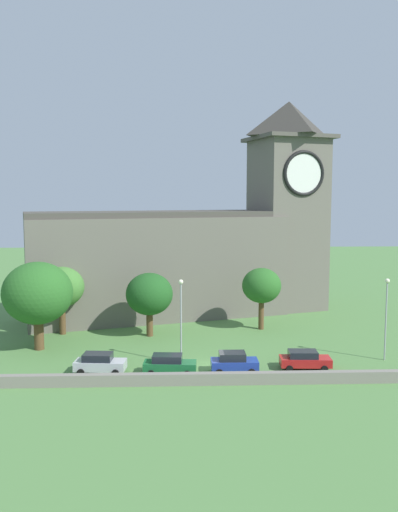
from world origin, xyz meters
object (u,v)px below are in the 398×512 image
car_green (169,364)px  tree_riverside_west (38,293)px  car_silver (100,363)px  tree_churchyard (62,287)px  car_red (305,360)px  tree_riverside_east (262,286)px  tree_by_tower (149,294)px  car_blue (234,363)px  streetlamp_west_mid (181,309)px  streetlamp_central (386,307)px  church (205,242)px

car_green → tree_riverside_west: bearing=148.7°
car_silver → tree_churchyard: 15.48m
car_silver → tree_churchyard: tree_churchyard is taller
car_green → car_red: car_green is taller
tree_riverside_east → tree_by_tower: size_ratio=1.02×
car_blue → tree_riverside_west: 21.07m
car_green → streetlamp_west_mid: bearing=70.5°
car_silver → car_green: size_ratio=0.98×
car_blue → car_red: car_blue is taller
car_green → tree_by_tower: bearing=100.5°
car_silver → tree_churchyard: bearing=114.4°
streetlamp_central → tree_churchyard: bearing=161.6°
streetlamp_central → tree_churchyard: streetlamp_central is taller
streetlamp_west_mid → tree_churchyard: (-13.25, 11.13, 0.15)m
car_green → church: bearing=80.1°
tree_riverside_west → tree_churchyard: (1.07, 5.99, -0.43)m
tree_churchyard → streetlamp_west_mid: bearing=-40.0°
tree_riverside_west → church: bearing=43.1°
car_silver → car_blue: car_blue is taller
streetlamp_west_mid → streetlamp_central: bearing=1.1°
church → tree_riverside_west: (-17.57, -16.47, -3.63)m
car_blue → tree_churchyard: 23.07m
car_green → car_blue: size_ratio=1.14×
car_blue → church: bearing=93.1°
car_green → tree_churchyard: (-12.20, 14.07, 4.43)m
car_silver → church: bearing=66.6°
car_blue → streetlamp_west_mid: streetlamp_west_mid is taller
car_blue → tree_churchyard: (-17.84, 13.95, 4.37)m
streetlamp_central → tree_riverside_west: size_ratio=0.87×
car_blue → tree_by_tower: tree_by_tower is taller
car_silver → streetlamp_west_mid: (7.13, 2.38, 4.27)m
tree_by_tower → tree_churchyard: tree_churchyard is taller
car_blue → tree_riverside_east: 16.62m
car_green → car_blue: (5.64, 0.12, 0.06)m
car_green → tree_by_tower: tree_by_tower is taller
streetlamp_central → tree_by_tower: (-22.64, 9.61, -0.45)m
church → tree_riverside_east: bearing=-56.1°
tree_by_tower → streetlamp_west_mid: bearing=-71.0°
car_green → streetlamp_central: 20.94m
streetlamp_central → tree_churchyard: size_ratio=1.02×
streetlamp_central → car_silver: bearing=-174.1°
car_red → tree_riverside_east: size_ratio=0.64×
car_silver → car_blue: bearing=-2.2°
car_green → tree_by_tower: (-2.40, 12.91, 3.80)m
streetlamp_central → car_red: bearing=-164.5°
car_blue → tree_riverside_east: bearing=72.8°
car_silver → tree_by_tower: (3.69, 12.34, 3.78)m
car_silver → tree_riverside_east: size_ratio=0.64×
tree_by_tower → tree_churchyard: 9.90m
car_silver → car_red: (18.18, 0.47, -0.06)m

